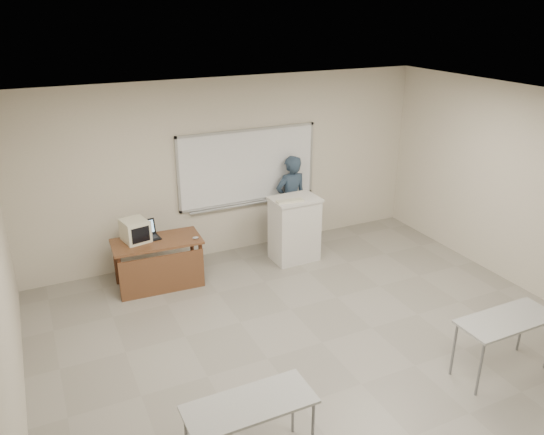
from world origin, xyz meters
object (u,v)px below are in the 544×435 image
crt_monitor (135,231)px  mouse (195,238)px  presenter (291,200)px  keyboard (290,201)px  podium (294,229)px  whiteboard (248,167)px  laptop (147,234)px  instructor_desk (159,257)px

crt_monitor → mouse: 0.90m
crt_monitor → presenter: presenter is taller
keyboard → presenter: (0.40, 0.74, -0.30)m
podium → presenter: (0.25, 0.62, 0.26)m
whiteboard → podium: 1.30m
mouse → keyboard: 1.64m
podium → laptop: bearing=172.8°
mouse → presenter: bearing=10.6°
keyboard → laptop: bearing=176.6°
laptop → instructor_desk: bearing=-74.7°
podium → laptop: 2.42m
laptop → presenter: bearing=2.4°
keyboard → presenter: size_ratio=0.27×
instructor_desk → presenter: 2.64m
crt_monitor → podium: bearing=-16.5°
mouse → instructor_desk: bearing=161.5°
keyboard → podium: bearing=44.8°
crt_monitor → presenter: (2.83, 0.39, -0.09)m
keyboard → crt_monitor: bearing=178.0°
instructor_desk → podium: bearing=3.1°
keyboard → mouse: bearing=-174.6°
podium → presenter: presenter is taller
crt_monitor → laptop: size_ratio=1.20×
podium → keyboard: keyboard is taller
laptop → mouse: size_ratio=3.65×
podium → laptop: podium is taller
crt_monitor → keyboard: (2.43, -0.35, 0.20)m
presenter → laptop: bearing=4.5°
instructor_desk → podium: (2.30, 0.01, 0.03)m
instructor_desk → mouse: mouse is taller
crt_monitor → keyboard: 2.46m
crt_monitor → mouse: bearing=-32.9°
crt_monitor → laptop: crt_monitor is taller
whiteboard → podium: size_ratio=2.25×
mouse → keyboard: (1.60, -0.02, 0.35)m
whiteboard → instructor_desk: size_ratio=1.88×
laptop → mouse: (0.65, -0.36, -0.04)m
whiteboard → laptop: size_ratio=7.26×
whiteboard → instructor_desk: bearing=-156.6°
instructor_desk → laptop: size_ratio=3.87×
podium → crt_monitor: podium is taller
whiteboard → laptop: (-1.90, -0.51, -0.67)m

